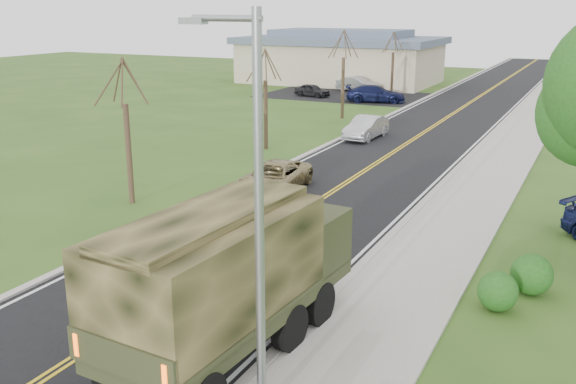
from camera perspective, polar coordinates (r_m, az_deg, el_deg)
The scene contains 17 objects.
ground at distance 16.77m, azimuth -17.06°, elevation -13.10°, with size 160.00×160.00×0.00m, color #2B4B19.
road at distance 52.05m, azimuth 14.54°, elevation 6.80°, with size 8.00×120.00×0.01m, color black.
curb_right at distance 51.37m, azimuth 19.09°, elevation 6.38°, with size 0.30×120.00×0.12m, color #9E998E.
sidewalk_right at distance 51.19m, azimuth 21.03°, elevation 6.14°, with size 3.20×120.00×0.10m, color #9E998E.
curb_left at distance 53.04m, azimuth 10.14°, elevation 7.28°, with size 0.30×120.00×0.10m, color #9E998E.
street_light at distance 11.88m, azimuth -3.01°, elevation -1.32°, with size 1.65×0.22×8.00m.
bare_tree_a at distance 27.37m, azimuth -14.04°, elevation 4.35°, with size 1.93×2.26×6.08m.
bare_tree_b at distance 37.19m, azimuth -2.00°, elevation 7.60°, with size 1.83×2.14×5.73m.
bare_tree_c at distance 47.97m, azimuth 4.91°, elevation 9.84°, with size 2.04×2.39×6.42m.
bare_tree_d at distance 59.26m, azimuth 9.26°, elevation 10.67°, with size 1.88×2.20×5.91m.
commercial_building at distance 71.61m, azimuth 4.71°, elevation 11.84°, with size 25.50×21.50×5.65m.
military_truck at distance 14.93m, azimuth -5.28°, elevation -6.92°, with size 3.12×7.72×3.77m.
suv_champagne at distance 28.68m, azimuth -1.25°, elevation 1.33°, with size 2.19×4.75×1.32m, color #928152.
sedan_silver at distance 40.70m, azimuth 6.95°, elevation 5.71°, with size 1.49×4.27×1.41m, color #B3B4B8.
lot_car_dark at distance 59.89m, azimuth 2.17°, elevation 9.03°, with size 1.39×3.45×1.17m, color black.
lot_car_silver at distance 63.57m, azimuth 6.27°, elevation 9.50°, with size 1.57×4.50×1.48m, color #9D9DA1.
lot_car_navy at distance 56.73m, azimuth 7.79°, elevation 8.65°, with size 2.08×5.11×1.48m, color #0E1234.
Camera 1 is at (10.48, -10.36, 7.99)m, focal length 40.00 mm.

